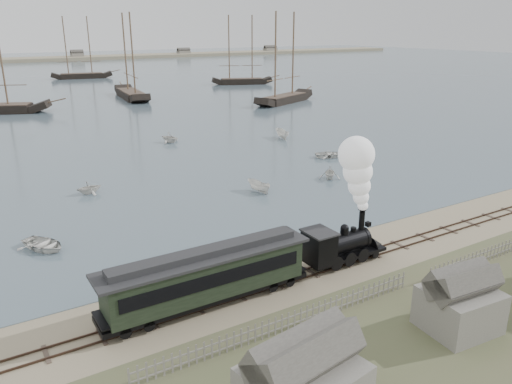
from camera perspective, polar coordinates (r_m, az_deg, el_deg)
ground at (r=38.51m, az=5.70°, el=-7.61°), size 600.00×600.00×0.00m
harbor_water at (r=199.18m, az=-25.94°, el=11.82°), size 600.00×336.00×0.06m
rail_track at (r=37.10m, az=7.58°, el=-8.69°), size 120.00×1.80×0.16m
picket_fence_west at (r=30.26m, az=3.77°, el=-15.47°), size 19.00×0.10×1.20m
picket_fence_east at (r=42.63m, az=25.71°, el=-6.81°), size 15.00×0.10×1.20m
shed_mid at (r=32.57m, az=21.91°, el=-14.24°), size 4.00×3.50×3.60m
locomotive at (r=37.20m, az=11.30°, el=-1.81°), size 7.31×2.73×9.11m
passenger_coach at (r=31.66m, az=-5.62°, el=-9.38°), size 13.89×2.68×3.37m
beached_dinghy at (r=34.69m, az=-9.74°, el=-10.21°), size 4.06×4.49×0.76m
rowboat_0 at (r=43.00m, az=-23.11°, el=-5.52°), size 4.96×4.50×0.84m
rowboat_1 at (r=55.19m, az=-18.55°, el=0.50°), size 2.55×2.87×1.39m
rowboat_2 at (r=52.90m, az=0.29°, el=0.63°), size 3.32×1.82×1.21m
rowboat_3 at (r=67.92m, az=8.51°, el=4.31°), size 4.40×4.99×0.86m
rowboat_4 at (r=58.14m, az=8.44°, el=2.22°), size 3.73×3.67×1.49m
rowboat_5 at (r=78.71m, az=2.99°, el=6.64°), size 3.89×2.09×1.42m
rowboat_7 at (r=76.85m, az=-9.84°, el=6.19°), size 4.00×3.81×1.64m
schooner_3 at (r=126.75m, az=-14.37°, el=14.84°), size 7.40×22.29×20.00m
schooner_4 at (r=115.69m, az=3.37°, el=15.07°), size 19.80×12.12×20.00m
schooner_5 at (r=153.58m, az=-1.64°, el=15.92°), size 18.23×10.43×20.00m
schooner_8 at (r=180.62m, az=-19.58°, el=15.30°), size 19.91×7.84×20.00m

